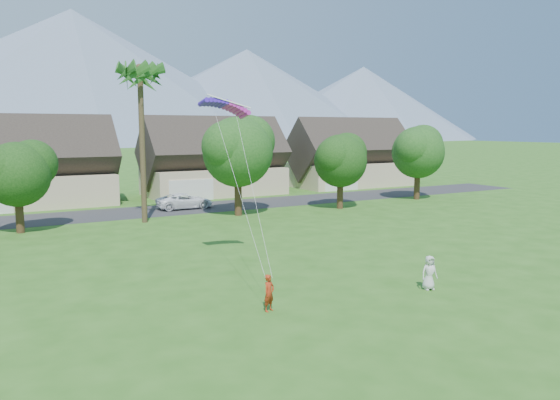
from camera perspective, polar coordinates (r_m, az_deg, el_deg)
ground at (r=21.09m, az=13.83°, el=-13.46°), size 500.00×500.00×0.00m
street at (r=50.69m, az=-13.43°, el=-1.16°), size 90.00×7.00×0.01m
kite_flyer at (r=22.67m, az=-1.15°, el=-9.69°), size 0.66×0.56×1.54m
watcher at (r=26.49m, az=15.33°, el=-7.33°), size 0.88×0.67×1.61m
parked_car at (r=51.58m, az=-9.92°, el=-0.11°), size 5.27×2.54×1.45m
mountain_ridge at (r=276.14m, az=-24.79°, el=11.33°), size 540.00×240.00×70.00m
houses_row at (r=59.09m, az=-15.48°, el=3.34°), size 72.75×8.19×8.86m
tree_row at (r=44.05m, az=-12.86°, el=3.97°), size 62.27×6.67×8.45m
fan_palm at (r=44.51m, az=-14.43°, el=12.87°), size 3.00×3.00×13.80m
parafoil_kite at (r=29.26m, az=-5.75°, el=9.89°), size 2.64×1.06×0.50m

